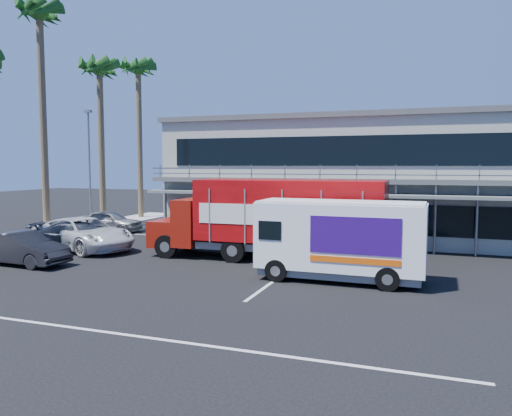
% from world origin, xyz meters
% --- Properties ---
extents(ground, '(120.00, 120.00, 0.00)m').
position_xyz_m(ground, '(0.00, 0.00, 0.00)').
color(ground, black).
rests_on(ground, ground).
extents(building, '(22.40, 12.00, 7.30)m').
position_xyz_m(building, '(3.00, 14.94, 3.66)').
color(building, '#A2AA9C').
rests_on(building, ground).
extents(curb_strip, '(3.00, 32.00, 0.16)m').
position_xyz_m(curb_strip, '(-15.00, 6.00, 0.08)').
color(curb_strip, '#A5A399').
rests_on(curb_strip, ground).
extents(palm_d, '(2.80, 2.80, 14.75)m').
position_xyz_m(palm_d, '(-15.20, 8.00, 12.80)').
color(palm_d, brown).
rests_on(palm_d, ground).
extents(palm_e, '(2.80, 2.80, 12.25)m').
position_xyz_m(palm_e, '(-14.70, 13.00, 10.57)').
color(palm_e, brown).
rests_on(palm_e, ground).
extents(palm_f, '(2.80, 2.80, 13.25)m').
position_xyz_m(palm_f, '(-15.10, 18.50, 11.47)').
color(palm_f, brown).
rests_on(palm_f, ground).
extents(light_pole_far, '(0.50, 0.25, 8.09)m').
position_xyz_m(light_pole_far, '(-14.20, 11.00, 4.50)').
color(light_pole_far, gray).
rests_on(light_pole_far, ground).
extents(red_truck, '(11.21, 2.88, 3.76)m').
position_xyz_m(red_truck, '(0.72, 5.13, 2.07)').
color(red_truck, maroon).
rests_on(red_truck, ground).
extents(white_van, '(6.32, 2.24, 3.08)m').
position_xyz_m(white_van, '(4.36, 2.00, 1.63)').
color(white_van, white).
rests_on(white_van, ground).
extents(parked_car_b, '(4.51, 1.80, 1.46)m').
position_xyz_m(parked_car_b, '(-9.50, 0.28, 0.73)').
color(parked_car_b, black).
rests_on(parked_car_b, ground).
extents(parked_car_c, '(6.66, 4.52, 1.69)m').
position_xyz_m(parked_car_c, '(-9.50, 4.40, 0.85)').
color(parked_car_c, silver).
rests_on(parked_car_c, ground).
extents(parked_car_d, '(5.45, 3.35, 1.47)m').
position_xyz_m(parked_car_d, '(-9.50, 4.22, 0.74)').
color(parked_car_d, '#2D313C').
rests_on(parked_car_d, ground).
extents(parked_car_e, '(4.37, 2.11, 1.44)m').
position_xyz_m(parked_car_e, '(-12.50, 10.80, 0.72)').
color(parked_car_e, slate).
rests_on(parked_car_e, ground).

